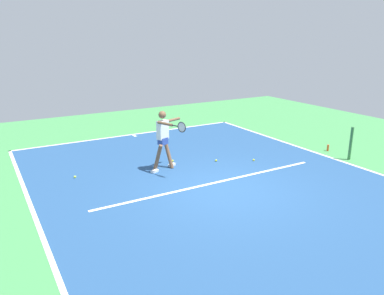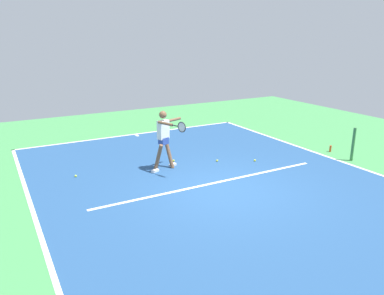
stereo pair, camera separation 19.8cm
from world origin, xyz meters
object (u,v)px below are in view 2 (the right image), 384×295
at_px(tennis_player, 164,136).
at_px(tennis_ball_centre_court, 174,161).
at_px(tennis_ball_far_corner, 76,176).
at_px(water_bottle, 330,149).
at_px(net_post, 353,144).
at_px(tennis_ball_near_service_line, 255,160).
at_px(tennis_ball_by_baseline, 217,161).

distance_m(tennis_player, tennis_ball_centre_court, 1.21).
xyz_separation_m(tennis_ball_far_corner, water_bottle, (-8.17, 1.77, 0.08)).
relative_size(net_post, tennis_ball_far_corner, 16.21).
bearing_deg(tennis_ball_centre_court, tennis_player, 43.18).
bearing_deg(tennis_ball_near_service_line, tennis_ball_far_corner, -14.31).
bearing_deg(net_post, tennis_player, -21.28).
xyz_separation_m(tennis_ball_far_corner, tennis_ball_centre_court, (-3.00, 0.12, 0.00)).
xyz_separation_m(net_post, tennis_ball_by_baseline, (3.80, -1.97, -0.50)).
distance_m(net_post, tennis_player, 5.94).
distance_m(tennis_player, tennis_ball_near_service_line, 3.04).
height_order(net_post, water_bottle, net_post).
bearing_deg(tennis_ball_centre_court, tennis_ball_by_baseline, 150.90).
bearing_deg(tennis_ball_far_corner, net_post, 160.94).
bearing_deg(tennis_ball_by_baseline, tennis_ball_centre_court, -29.10).
bearing_deg(tennis_ball_far_corner, tennis_ball_near_service_line, 165.69).
xyz_separation_m(tennis_ball_by_baseline, tennis_ball_far_corner, (4.20, -0.79, 0.00)).
height_order(net_post, tennis_ball_far_corner, net_post).
bearing_deg(tennis_ball_centre_court, tennis_ball_near_service_line, 151.61).
distance_m(tennis_ball_by_baseline, tennis_ball_far_corner, 4.28).
bearing_deg(water_bottle, tennis_ball_near_service_line, -8.42).
distance_m(tennis_player, tennis_ball_by_baseline, 1.99).
bearing_deg(tennis_ball_by_baseline, tennis_ball_far_corner, -10.63).
bearing_deg(tennis_ball_far_corner, tennis_ball_by_baseline, 169.37).
relative_size(tennis_ball_by_baseline, water_bottle, 0.30).
distance_m(tennis_ball_far_corner, tennis_ball_near_service_line, 5.43).
bearing_deg(tennis_player, tennis_ball_far_corner, -33.29).
bearing_deg(tennis_ball_by_baseline, water_bottle, 166.06).
bearing_deg(tennis_ball_near_service_line, tennis_ball_centre_court, -28.39).
distance_m(net_post, tennis_ball_centre_court, 5.67).
xyz_separation_m(tennis_player, tennis_ball_by_baseline, (-1.72, 0.18, -0.98)).
height_order(tennis_player, water_bottle, tennis_player).
relative_size(tennis_ball_by_baseline, tennis_ball_near_service_line, 1.00).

